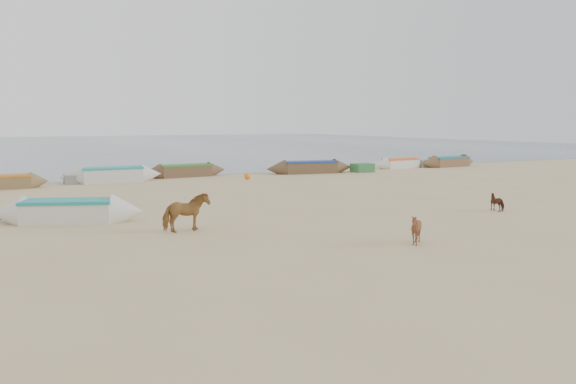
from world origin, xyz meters
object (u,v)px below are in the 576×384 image
object	(u,v)px
cow_adult	(186,213)
calf_right	(498,202)
calf_front	(416,229)
near_canoe	(69,211)

from	to	relation	value
cow_adult	calf_right	size ratio (longest dim) A/B	2.14
calf_front	cow_adult	bearing A→B (deg)	-132.95
cow_adult	calf_right	world-z (taller)	cow_adult
cow_adult	calf_front	world-z (taller)	cow_adult
calf_right	near_canoe	bearing A→B (deg)	49.87
calf_front	near_canoe	xyz separation A→B (m)	(-9.08, 9.12, -0.05)
cow_adult	near_canoe	world-z (taller)	cow_adult
calf_front	calf_right	xyz separation A→B (m)	(7.57, 3.57, -0.11)
cow_adult	calf_front	distance (m)	7.78
calf_right	calf_front	bearing A→B (deg)	93.55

